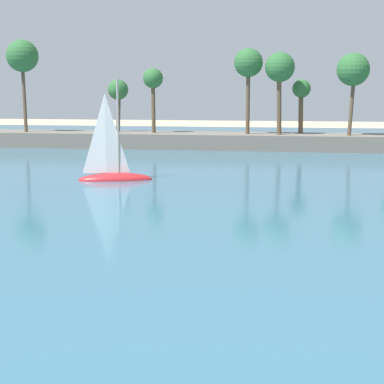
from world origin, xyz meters
TOP-DOWN VIEW (x-y plane):
  - sea at (0.00, 57.12)m, footprint 220.00×100.28m
  - palm_headland at (3.07, 67.22)m, footprint 83.92×6.24m
  - sailboat_near_shore at (-9.75, 41.38)m, footprint 5.86×3.09m

SIDE VIEW (x-z plane):
  - sea at x=0.00m, z-range 0.00..0.06m
  - sailboat_near_shore at x=-9.75m, z-range -3.27..4.86m
  - palm_headland at x=3.07m, z-range -2.92..9.70m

